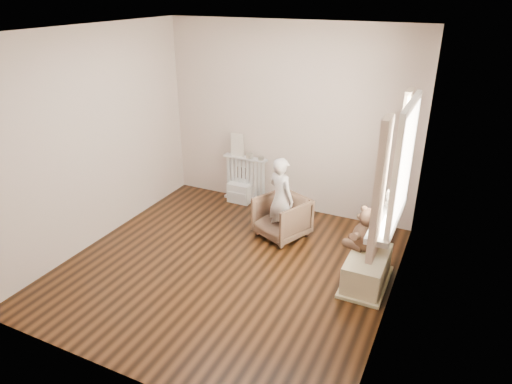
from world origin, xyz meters
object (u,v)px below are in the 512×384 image
at_px(armchair, 282,217).
at_px(plush_cat, 391,199).
at_px(toy_vanity, 240,184).
at_px(child, 281,198).
at_px(teddy_bear, 368,224).
at_px(toy_bench, 367,268).
at_px(radiator, 245,177).

xyz_separation_m(armchair, plush_cat, (1.38, -0.45, 0.73)).
xyz_separation_m(toy_vanity, child, (0.96, -0.76, 0.28)).
xyz_separation_m(armchair, child, (0.00, -0.05, 0.29)).
xyz_separation_m(teddy_bear, plush_cat, (0.20, 0.01, 0.33)).
height_order(toy_vanity, armchair, toy_vanity).
height_order(child, toy_bench, child).
bearing_deg(child, radiator, -17.18).
height_order(armchair, plush_cat, plush_cat).
bearing_deg(toy_bench, child, 157.20).
relative_size(radiator, toy_bench, 0.95).
distance_m(teddy_bear, plush_cat, 0.39).
distance_m(child, toy_bench, 1.39).
bearing_deg(toy_vanity, armchair, -36.37).
relative_size(radiator, child, 0.66).
distance_m(armchair, plush_cat, 1.62).
relative_size(radiator, teddy_bear, 1.41).
xyz_separation_m(toy_vanity, teddy_bear, (2.14, -1.16, 0.40)).
bearing_deg(radiator, plush_cat, -27.57).
bearing_deg(teddy_bear, toy_bench, -48.83).
bearing_deg(child, teddy_bear, -174.69).
bearing_deg(radiator, armchair, -39.66).
height_order(armchair, toy_bench, armchair).
height_order(toy_vanity, plush_cat, plush_cat).
bearing_deg(radiator, toy_bench, -31.60).
height_order(radiator, toy_vanity, radiator).
bearing_deg(toy_vanity, teddy_bear, -28.57).
bearing_deg(child, armchair, -65.67).
distance_m(toy_vanity, plush_cat, 2.71).
bearing_deg(plush_cat, teddy_bear, -156.37).
xyz_separation_m(child, teddy_bear, (1.18, -0.41, 0.11)).
bearing_deg(teddy_bear, plush_cat, 16.49).
bearing_deg(toy_vanity, plush_cat, -26.27).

